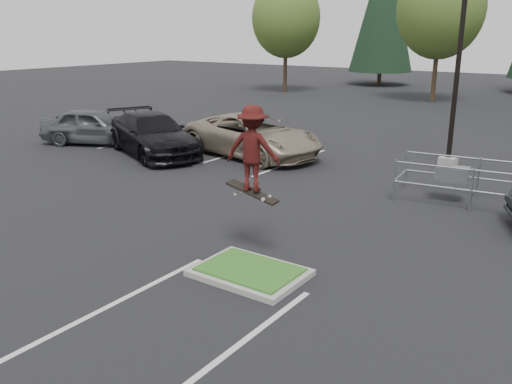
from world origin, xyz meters
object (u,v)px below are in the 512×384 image
Objects in this scene: light_pole at (461,38)px; skateboarder at (252,149)px; car_l_tan at (252,135)px; car_l_black at (151,134)px; decid_b at (440,12)px; cart_corral at (458,176)px; car_l_grey at (94,126)px; decid_a at (286,20)px; conif_a at (384,4)px.

skateboarder is at bearing -95.95° from light_pole.
car_l_tan reaches higher than car_l_black.
car_l_tan is (-6.88, -2.94, -3.73)m from light_pole.
decid_b is (-6.51, 18.53, 1.48)m from light_pole.
cart_corral is at bearing -63.90° from car_l_black.
car_l_black is at bearing 130.54° from car_l_tan.
skateboarder is at bearing -134.17° from car_l_tan.
car_l_black is at bearing -114.92° from car_l_grey.
decid_a is 24.87m from car_l_black.
car_l_black is at bearing -48.27° from skateboarder.
conif_a reaches higher than decid_a.
light_pole is 1.14× the size of decid_a.
car_l_black reaches higher than car_l_grey.
light_pole reaches higher than car_l_black.
skateboarder is 10.02m from car_l_tan.
light_pole is at bearing -44.25° from decid_a.
decid_b reaches higher than cart_corral.
cart_corral is at bearing -89.84° from car_l_tan.
skateboarder is (5.36, -29.53, -3.65)m from decid_b.
car_l_grey is at bearing 175.00° from cart_corral.
skateboarder reaches higher than cart_corral.
car_l_tan is at bearing -69.96° from skateboarder.
conif_a reaches higher than decid_b.
conif_a is 33.60m from car_l_grey.
car_l_black is (4.07, -33.00, -6.27)m from conif_a.
decid_a is 30.49m from cart_corral.
car_l_black is at bearing -82.97° from conif_a.
conif_a is 41.49m from skateboarder.
car_l_tan is 1.05× the size of car_l_black.
car_l_grey is at bearing -160.35° from light_pole.
cart_corral is at bearing -71.24° from light_pole.
conif_a is (-14.50, 28.00, 2.54)m from light_pole.
car_l_grey is at bearing -107.66° from decid_b.
conif_a is 2.29× the size of car_l_black.
conif_a is 2.83× the size of car_l_grey.
car_l_grey is at bearing 116.54° from car_l_tan.
cart_corral is (1.51, -4.45, -3.79)m from light_pole.
cart_corral is at bearing -112.91° from car_l_grey.
cart_corral is at bearing -127.50° from skateboarder.
decid_a is at bearing -111.91° from conif_a.
car_l_black is (-3.92, -23.53, -5.22)m from decid_b.
decid_a is (-18.51, 18.03, 1.02)m from light_pole.
decid_b is 24.42m from car_l_black.
car_l_tan is at bearing -36.37° from car_l_black.
decid_a is 24.44m from car_l_tan.
decid_b is 1.70× the size of car_l_black.
decid_a is at bearing -13.85° from car_l_grey.
conif_a is at bearing 68.09° from decid_a.
car_l_grey is at bearing -40.42° from skateboarder.
decid_a reaches higher than skateboarder.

